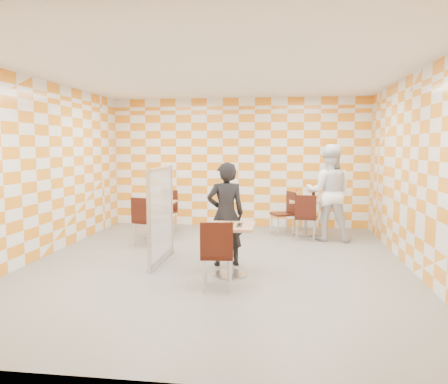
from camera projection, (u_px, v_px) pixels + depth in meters
The scene contains 15 objects.
room_shell at pixel (221, 169), 7.33m from camera, with size 7.00×7.00×7.00m.
main_table at pixel (230, 241), 6.33m from camera, with size 0.70×0.70×0.75m.
second_table at pixel (306, 211), 9.29m from camera, with size 0.70×0.70×0.75m.
empty_table at pixel (157, 213), 8.99m from camera, with size 0.70×0.70×0.75m.
chair_main_front at pixel (217, 250), 5.65m from camera, with size 0.46×0.47×0.92m.
chair_second_front at pixel (306, 214), 8.70m from camera, with size 0.48×0.49×0.92m.
chair_second_side at pixel (287, 210), 9.26m from camera, with size 0.57×0.56×0.92m.
chair_empty_near at pixel (144, 217), 8.26m from camera, with size 0.51×0.52×0.92m.
chair_empty_far at pixel (167, 207), 9.57m from camera, with size 0.55×0.56×0.92m.
partition at pixel (161, 214), 7.05m from camera, with size 0.08×1.38×1.55m.
man_dark at pixel (226, 214), 6.86m from camera, with size 0.60×0.39×1.64m, color black.
man_white at pixel (329, 193), 8.71m from camera, with size 0.93×0.73×1.92m, color white.
pizza_on_foil at pixel (230, 224), 6.29m from camera, with size 0.40×0.40×0.04m.
sport_bottle at pixel (296, 195), 9.40m from camera, with size 0.06×0.06×0.20m.
soda_bottle at pixel (314, 195), 9.32m from camera, with size 0.07×0.07×0.23m.
Camera 1 is at (1.03, -6.72, 1.88)m, focal length 35.00 mm.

